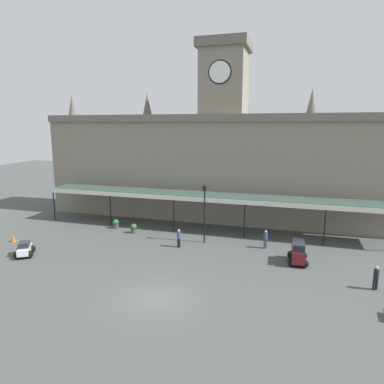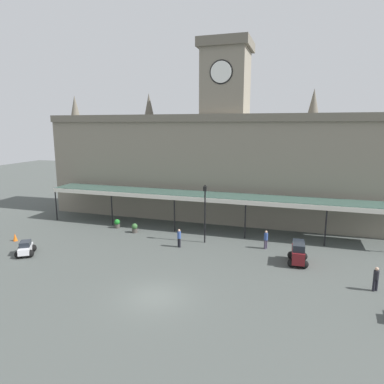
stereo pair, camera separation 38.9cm
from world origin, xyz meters
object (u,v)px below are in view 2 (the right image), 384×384
car_white_sedan (26,249)px  victorian_lamppost (205,207)px  traffic_cone (15,237)px  planter_forecourt_centre (117,223)px  pedestrian_crossing_forecourt (266,239)px  planter_near_kerb (135,228)px  pedestrian_beside_cars (376,278)px  car_maroon_van (298,254)px  pedestrian_near_entrance (179,237)px

car_white_sedan → victorian_lamppost: victorian_lamppost is taller
traffic_cone → planter_forecourt_centre: size_ratio=0.78×
pedestrian_crossing_forecourt → planter_near_kerb: 13.27m
pedestrian_beside_cars → planter_forecourt_centre: pedestrian_beside_cars is taller
pedestrian_beside_cars → planter_near_kerb: bearing=162.4°
car_maroon_van → traffic_cone: size_ratio=3.26×
planter_near_kerb → planter_forecourt_centre: bearing=160.1°
pedestrian_near_entrance → planter_forecourt_centre: 9.04m
car_maroon_van → pedestrian_near_entrance: size_ratio=1.46×
pedestrian_near_entrance → pedestrian_beside_cars: (15.19, -4.01, 0.00)m
pedestrian_beside_cars → planter_forecourt_centre: (-23.50, 7.56, -0.42)m
traffic_cone → pedestrian_beside_cars: bearing=-1.7°
pedestrian_beside_cars → victorian_lamppost: size_ratio=0.30×
car_maroon_van → planter_forecourt_centre: (-18.55, 4.28, -0.32)m
victorian_lamppost → planter_forecourt_centre: bearing=170.7°
pedestrian_crossing_forecourt → pedestrian_beside_cars: same height
victorian_lamppost → planter_near_kerb: victorian_lamppost is taller
car_maroon_van → planter_near_kerb: (-16.01, 3.36, -0.32)m
car_white_sedan → pedestrian_near_entrance: (11.75, 5.71, 0.41)m
victorian_lamppost → traffic_cone: 18.24m
car_maroon_van → pedestrian_near_entrance: bearing=175.9°
car_white_sedan → victorian_lamppost: bearing=29.2°
car_white_sedan → pedestrian_beside_cars: 27.00m
victorian_lamppost → planter_near_kerb: 8.19m
car_white_sedan → pedestrian_beside_cars: pedestrian_beside_cars is taller
pedestrian_crossing_forecourt → pedestrian_near_entrance: (-7.48, -1.92, 0.00)m
car_white_sedan → pedestrian_near_entrance: size_ratio=1.35×
car_white_sedan → pedestrian_beside_cars: (26.94, 1.70, 0.41)m
car_white_sedan → planter_forecourt_centre: bearing=69.6°
planter_near_kerb → pedestrian_beside_cars: bearing=-17.6°
traffic_cone → victorian_lamppost: bearing=16.2°
pedestrian_beside_cars → planter_near_kerb: pedestrian_beside_cars is taller
victorian_lamppost → planter_near_kerb: bearing=174.4°
car_white_sedan → traffic_cone: car_white_sedan is taller
pedestrian_crossing_forecourt → planter_near_kerb: pedestrian_crossing_forecourt is taller
traffic_cone → planter_near_kerb: 11.23m
planter_forecourt_centre → victorian_lamppost: bearing=-9.3°
pedestrian_crossing_forecourt → victorian_lamppost: bearing=-179.7°
car_white_sedan → pedestrian_crossing_forecourt: (19.23, 7.63, 0.41)m
car_white_sedan → pedestrian_crossing_forecourt: bearing=21.6°
pedestrian_crossing_forecourt → pedestrian_beside_cars: 9.73m
car_white_sedan → pedestrian_beside_cars: size_ratio=1.35×
car_maroon_van → planter_near_kerb: bearing=168.1°
pedestrian_crossing_forecourt → traffic_cone: (-22.89, -5.04, -0.54)m
pedestrian_crossing_forecourt → pedestrian_near_entrance: 7.72m
pedestrian_near_entrance → victorian_lamppost: size_ratio=0.30×
pedestrian_beside_cars → victorian_lamppost: 14.78m
victorian_lamppost → traffic_cone: size_ratio=7.34×
pedestrian_near_entrance → victorian_lamppost: victorian_lamppost is taller
car_white_sedan → pedestrian_near_entrance: 13.07m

